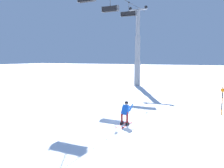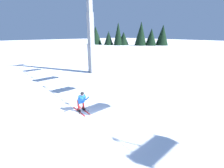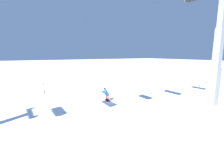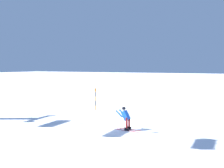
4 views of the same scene
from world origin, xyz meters
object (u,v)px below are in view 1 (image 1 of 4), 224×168
Objects in this scene: skier_carving_main at (126,111)px; trail_marker_pole at (222,100)px; chairlift_seat_fourth at (110,9)px; lift_tower_far at (138,53)px; chairlift_seat_farthest at (129,14)px.

trail_marker_pole is (5.40, -5.38, 0.28)m from skier_carving_main.
chairlift_seat_fourth reaches higher than trail_marker_pole.
lift_tower_far is 5.57× the size of trail_marker_pole.
lift_tower_far reaches higher than trail_marker_pole.
lift_tower_far is (19.90, 6.60, 4.06)m from skier_carving_main.
lift_tower_far is 10.25m from chairlift_seat_fourth.
chairlift_seat_fourth reaches higher than skier_carving_main.
chairlift_seat_fourth is 15.71m from trail_marker_pole.
lift_tower_far is 5.28× the size of chairlift_seat_fourth.
chairlift_seat_farthest is (5.43, 0.00, 0.32)m from chairlift_seat_fourth.
chairlift_seat_farthest is at bearing 180.00° from lift_tower_far.
chairlift_seat_fourth is at bearing 180.00° from chairlift_seat_farthest.
trail_marker_pole is (-5.45, -11.98, -8.57)m from chairlift_seat_fourth.
lift_tower_far is at bearing -0.00° from chairlift_seat_fourth.
chairlift_seat_farthest is (-3.63, 0.00, 5.12)m from lift_tower_far.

